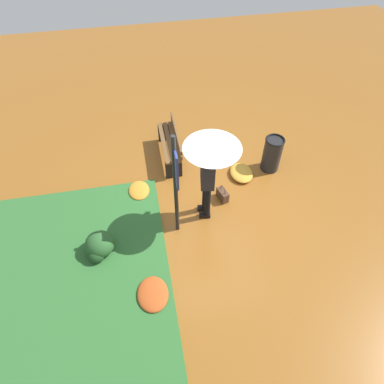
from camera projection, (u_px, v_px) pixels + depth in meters
ground_plane at (212, 205)px, 7.07m from camera, size 18.00×18.00×0.00m
grass_verge at (52, 300)px, 5.69m from camera, size 4.80×4.00×0.05m
person_with_umbrella at (210, 159)px, 5.72m from camera, size 0.96×0.96×2.04m
info_sign_post at (176, 177)px, 5.59m from camera, size 0.44×0.07×2.30m
handbag at (223, 195)px, 7.08m from camera, size 0.33×0.22×0.37m
park_bench at (171, 144)px, 7.72m from camera, size 1.40×0.37×0.75m
trash_bin at (272, 154)px, 7.47m from camera, size 0.42×0.42×0.83m
shrub_cluster at (99, 246)px, 6.15m from camera, size 0.57×0.52×0.47m
leaf_pile_near_person at (139, 190)px, 7.25m from camera, size 0.55×0.44×0.12m
leaf_pile_by_bench at (241, 173)px, 7.58m from camera, size 0.62×0.50×0.14m
leaf_pile_far_path at (153, 294)px, 5.71m from camera, size 0.65×0.52×0.14m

